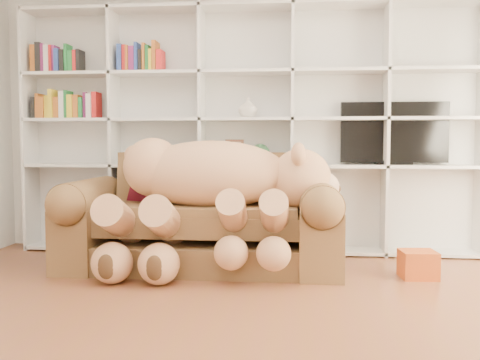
# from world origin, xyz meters

# --- Properties ---
(floor) EXTENTS (5.00, 5.00, 0.00)m
(floor) POSITION_xyz_m (0.00, 0.00, 0.00)
(floor) COLOR brown
(floor) RESTS_ON ground
(wall_back) EXTENTS (5.00, 0.02, 2.70)m
(wall_back) POSITION_xyz_m (0.00, 2.50, 1.35)
(wall_back) COLOR white
(wall_back) RESTS_ON floor
(bookshelf) EXTENTS (4.43, 0.35, 2.40)m
(bookshelf) POSITION_xyz_m (-0.24, 2.36, 1.31)
(bookshelf) COLOR silver
(bookshelf) RESTS_ON floor
(sofa) EXTENTS (2.34, 1.01, 0.98)m
(sofa) POSITION_xyz_m (-0.33, 1.65, 0.37)
(sofa) COLOR brown
(sofa) RESTS_ON floor
(teddy_bear) EXTENTS (1.92, 1.01, 1.11)m
(teddy_bear) POSITION_xyz_m (-0.23, 1.45, 0.70)
(teddy_bear) COLOR tan
(teddy_bear) RESTS_ON sofa
(throw_pillow) EXTENTS (0.46, 0.37, 0.43)m
(throw_pillow) POSITION_xyz_m (-0.87, 1.81, 0.70)
(throw_pillow) COLOR #510D13
(throw_pillow) RESTS_ON sofa
(gift_box) EXTENTS (0.29, 0.27, 0.22)m
(gift_box) POSITION_xyz_m (1.44, 1.41, 0.11)
(gift_box) COLOR #B94B18
(gift_box) RESTS_ON floor
(tv) EXTENTS (1.01, 0.18, 0.59)m
(tv) POSITION_xyz_m (1.41, 2.35, 1.16)
(tv) COLOR black
(tv) RESTS_ON bookshelf
(picture_frame) EXTENTS (0.18, 0.09, 0.23)m
(picture_frame) POSITION_xyz_m (-0.12, 2.30, 0.99)
(picture_frame) COLOR #512C1B
(picture_frame) RESTS_ON bookshelf
(green_vase) EXTENTS (0.20, 0.20, 0.20)m
(green_vase) POSITION_xyz_m (0.13, 2.30, 0.96)
(green_vase) COLOR #2A5232
(green_vase) RESTS_ON bookshelf
(figurine_tall) EXTENTS (0.09, 0.09, 0.14)m
(figurine_tall) POSITION_xyz_m (-1.02, 2.30, 0.93)
(figurine_tall) COLOR beige
(figurine_tall) RESTS_ON bookshelf
(figurine_short) EXTENTS (0.10, 0.10, 0.14)m
(figurine_short) POSITION_xyz_m (-0.80, 2.30, 0.93)
(figurine_short) COLOR beige
(figurine_short) RESTS_ON bookshelf
(snow_globe) EXTENTS (0.11, 0.11, 0.11)m
(snow_globe) POSITION_xyz_m (-0.57, 2.30, 0.92)
(snow_globe) COLOR white
(snow_globe) RESTS_ON bookshelf
(shelf_vase) EXTENTS (0.24, 0.24, 0.20)m
(shelf_vase) POSITION_xyz_m (0.01, 2.30, 1.41)
(shelf_vase) COLOR beige
(shelf_vase) RESTS_ON bookshelf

